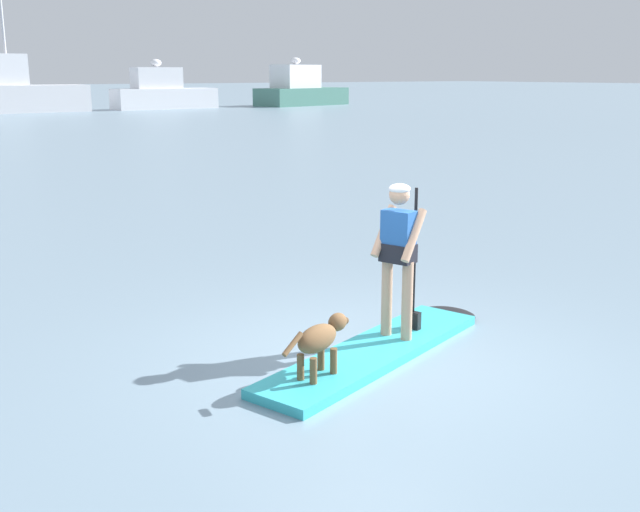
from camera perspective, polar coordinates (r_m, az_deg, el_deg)
The scene contains 6 objects.
ground_plane at distance 8.08m, azimuth 4.03°, elevation -7.61°, with size 400.00×400.00×0.00m, color gray.
paddleboard at distance 8.24m, azimuth 4.93°, elevation -6.82°, with size 3.59×1.78×0.10m.
person_paddler at distance 8.13m, azimuth 5.97°, elevation 0.53°, with size 0.67×0.58×1.70m.
dog at distance 7.22m, azimuth 0.03°, elevation -6.26°, with size 0.96×0.40×0.55m.
moored_boat_center at distance 65.51m, azimuth -11.78°, elevation 11.95°, with size 8.70×2.73×4.03m.
moored_boat_outer at distance 71.34m, azimuth -1.50°, elevation 12.40°, with size 9.90×5.55×4.30m.
Camera 1 is at (-4.70, -5.89, 2.92)m, focal length 42.39 mm.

